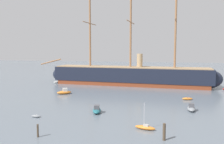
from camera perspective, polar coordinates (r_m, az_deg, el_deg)
tall_ship at (r=81.71m, az=4.44°, el=-0.84°), size 64.44×14.34×30.98m
dinghy_foreground_left at (r=46.44m, az=-17.89°, el=-10.09°), size 1.80×0.82×0.42m
sailboat_foreground_right at (r=38.23m, az=8.00°, el=-13.08°), size 3.38×1.68×4.23m
motorboat_near_centre at (r=47.16m, az=-3.69°, el=-9.15°), size 2.38×4.02×1.58m
motorboat_mid_right at (r=51.17m, az=18.62°, el=-8.25°), size 1.73×3.84×1.59m
motorboat_alongside_bow at (r=67.21m, az=-11.46°, el=-4.76°), size 4.21×3.45×1.65m
dinghy_alongside_stern at (r=61.49m, az=17.75°, el=-6.15°), size 2.71×1.66×0.60m
dinghy_far_left at (r=89.49m, az=-13.12°, el=-2.37°), size 2.74×2.71×0.63m
dinghy_distant_centre at (r=92.31m, az=4.72°, el=-2.00°), size 2.76×1.31×0.64m
mooring_piling_nearest at (r=36.27m, az=-17.50°, el=-13.38°), size 0.27×0.27×1.87m
mooring_piling_left_pair at (r=34.23m, az=12.49°, el=-13.95°), size 0.41×0.41×2.38m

